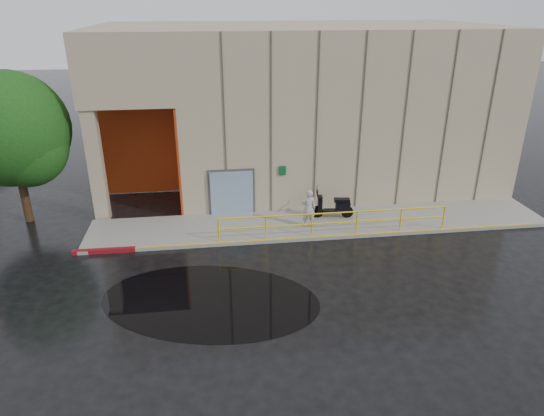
{
  "coord_description": "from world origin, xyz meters",
  "views": [
    {
      "loc": [
        -0.67,
        -14.41,
        9.15
      ],
      "look_at": [
        1.64,
        3.0,
        1.58
      ],
      "focal_mm": 32.0,
      "sensor_mm": 36.0,
      "label": 1
    }
  ],
  "objects_px": {
    "scooter": "(333,200)",
    "tree_near": "(14,134)",
    "person": "(309,208)",
    "red_curb": "(104,251)"
  },
  "relations": [
    {
      "from": "scooter",
      "to": "tree_near",
      "type": "bearing_deg",
      "value": -179.0
    },
    {
      "from": "scooter",
      "to": "person",
      "type": "bearing_deg",
      "value": -141.05
    },
    {
      "from": "red_curb",
      "to": "tree_near",
      "type": "relative_size",
      "value": 0.36
    },
    {
      "from": "person",
      "to": "scooter",
      "type": "relative_size",
      "value": 0.88
    },
    {
      "from": "scooter",
      "to": "tree_near",
      "type": "relative_size",
      "value": 0.29
    },
    {
      "from": "person",
      "to": "red_curb",
      "type": "height_order",
      "value": "person"
    },
    {
      "from": "red_curb",
      "to": "tree_near",
      "type": "height_order",
      "value": "tree_near"
    },
    {
      "from": "tree_near",
      "to": "red_curb",
      "type": "bearing_deg",
      "value": -43.16
    },
    {
      "from": "person",
      "to": "tree_near",
      "type": "relative_size",
      "value": 0.25
    },
    {
      "from": "red_curb",
      "to": "scooter",
      "type": "bearing_deg",
      "value": 10.59
    }
  ]
}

